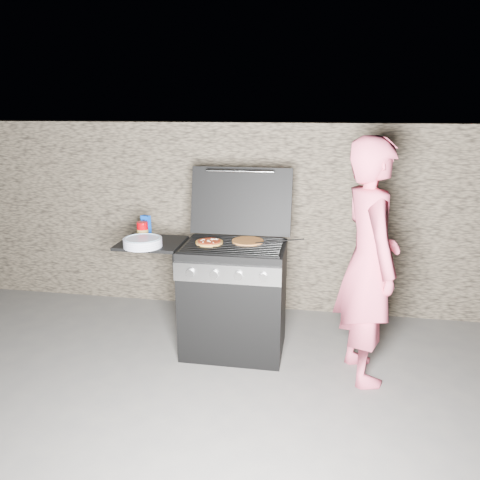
% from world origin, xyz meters
% --- Properties ---
extents(ground, '(50.00, 50.00, 0.00)m').
position_xyz_m(ground, '(0.00, 0.00, 0.00)').
color(ground, '#52514F').
extents(stone_wall, '(8.00, 0.35, 1.80)m').
position_xyz_m(stone_wall, '(0.00, 1.05, 0.90)').
color(stone_wall, '#776852').
rests_on(stone_wall, ground).
extents(gas_grill, '(1.34, 0.79, 0.91)m').
position_xyz_m(gas_grill, '(-0.25, 0.00, 0.46)').
color(gas_grill, black).
rests_on(gas_grill, ground).
extents(pizza_topped, '(0.28, 0.28, 0.02)m').
position_xyz_m(pizza_topped, '(-0.20, 0.00, 0.92)').
color(pizza_topped, '#DEA74F').
rests_on(pizza_topped, gas_grill).
extents(pizza_plain, '(0.32, 0.32, 0.01)m').
position_xyz_m(pizza_plain, '(0.10, 0.09, 0.92)').
color(pizza_plain, '#E28B40').
rests_on(pizza_plain, gas_grill).
extents(sauce_jar, '(0.11, 0.11, 0.14)m').
position_xyz_m(sauce_jar, '(-0.77, 0.08, 0.97)').
color(sauce_jar, '#A20007').
rests_on(sauce_jar, gas_grill).
extents(blue_carton, '(0.08, 0.06, 0.16)m').
position_xyz_m(blue_carton, '(-0.79, 0.21, 0.98)').
color(blue_carton, '#073DB8').
rests_on(blue_carton, gas_grill).
extents(plate_stack, '(0.35, 0.35, 0.07)m').
position_xyz_m(plate_stack, '(-0.69, -0.15, 0.94)').
color(plate_stack, silver).
rests_on(plate_stack, gas_grill).
extents(person, '(0.57, 0.73, 1.77)m').
position_xyz_m(person, '(1.00, -0.18, 0.88)').
color(person, '#E95572').
rests_on(person, ground).
extents(tongs, '(0.38, 0.07, 0.08)m').
position_xyz_m(tongs, '(0.35, 0.00, 0.95)').
color(tongs, black).
rests_on(tongs, gas_grill).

